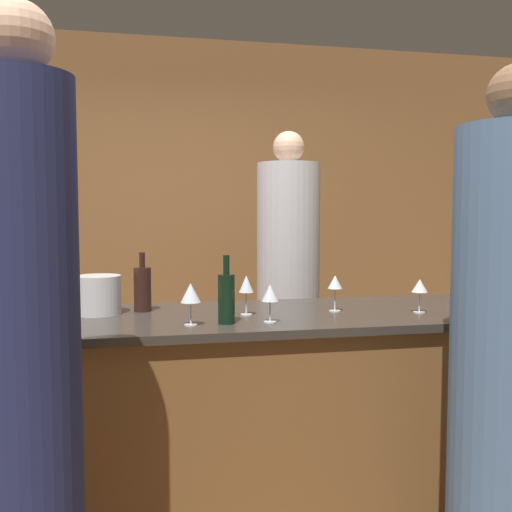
{
  "coord_description": "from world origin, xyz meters",
  "views": [
    {
      "loc": [
        -0.28,
        -2.47,
        1.44
      ],
      "look_at": [
        0.25,
        0.1,
        1.25
      ],
      "focal_mm": 40.0,
      "sensor_mm": 36.0,
      "label": 1
    }
  ],
  "objects_px": {
    "guest_0": "(28,396)",
    "wine_bottle_0": "(143,288)",
    "wine_bottle_1": "(226,297)",
    "bartender": "(288,301)",
    "guest_1": "(509,374)",
    "ice_bucket": "(98,295)"
  },
  "relations": [
    {
      "from": "guest_0",
      "to": "wine_bottle_0",
      "type": "relative_size",
      "value": 7.4
    },
    {
      "from": "guest_0",
      "to": "wine_bottle_1",
      "type": "height_order",
      "value": "guest_0"
    },
    {
      "from": "bartender",
      "to": "wine_bottle_0",
      "type": "xyz_separation_m",
      "value": [
        -0.89,
        -0.78,
        0.2
      ]
    },
    {
      "from": "guest_0",
      "to": "guest_1",
      "type": "xyz_separation_m",
      "value": [
        1.54,
        0.09,
        -0.05
      ]
    },
    {
      "from": "bartender",
      "to": "wine_bottle_0",
      "type": "relative_size",
      "value": 7.23
    },
    {
      "from": "wine_bottle_1",
      "to": "guest_1",
      "type": "bearing_deg",
      "value": -32.15
    },
    {
      "from": "guest_0",
      "to": "guest_1",
      "type": "relative_size",
      "value": 1.03
    },
    {
      "from": "guest_1",
      "to": "wine_bottle_1",
      "type": "xyz_separation_m",
      "value": [
        -0.89,
        0.56,
        0.21
      ]
    },
    {
      "from": "guest_0",
      "to": "wine_bottle_0",
      "type": "bearing_deg",
      "value": 72.81
    },
    {
      "from": "bartender",
      "to": "ice_bucket",
      "type": "height_order",
      "value": "bartender"
    },
    {
      "from": "guest_1",
      "to": "wine_bottle_0",
      "type": "height_order",
      "value": "guest_1"
    },
    {
      "from": "bartender",
      "to": "guest_0",
      "type": "bearing_deg",
      "value": 56.16
    },
    {
      "from": "guest_1",
      "to": "wine_bottle_1",
      "type": "bearing_deg",
      "value": 147.85
    },
    {
      "from": "wine_bottle_0",
      "to": "ice_bucket",
      "type": "bearing_deg",
      "value": -169.91
    },
    {
      "from": "wine_bottle_0",
      "to": "wine_bottle_1",
      "type": "height_order",
      "value": "wine_bottle_1"
    },
    {
      "from": "guest_1",
      "to": "ice_bucket",
      "type": "xyz_separation_m",
      "value": [
        -1.42,
        0.89,
        0.19
      ]
    },
    {
      "from": "wine_bottle_1",
      "to": "ice_bucket",
      "type": "distance_m",
      "value": 0.62
    },
    {
      "from": "guest_1",
      "to": "ice_bucket",
      "type": "distance_m",
      "value": 1.69
    },
    {
      "from": "ice_bucket",
      "to": "wine_bottle_1",
      "type": "bearing_deg",
      "value": -32.48
    },
    {
      "from": "guest_0",
      "to": "guest_1",
      "type": "distance_m",
      "value": 1.54
    },
    {
      "from": "bartender",
      "to": "wine_bottle_0",
      "type": "bearing_deg",
      "value": 41.28
    },
    {
      "from": "ice_bucket",
      "to": "guest_0",
      "type": "bearing_deg",
      "value": -96.99
    }
  ]
}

